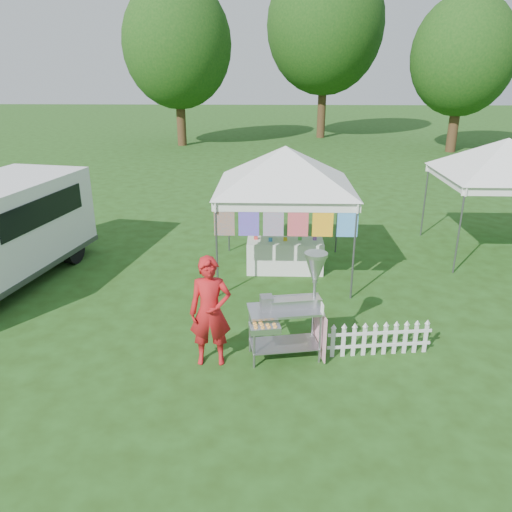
{
  "coord_description": "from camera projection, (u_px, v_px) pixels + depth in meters",
  "views": [
    {
      "loc": [
        -0.27,
        -7.62,
        4.63
      ],
      "look_at": [
        -0.59,
        1.65,
        1.1
      ],
      "focal_mm": 35.0,
      "sensor_mm": 36.0,
      "label": 1
    }
  ],
  "objects": [
    {
      "name": "canopy_right",
      "position": [
        509.0,
        138.0,
        12.19
      ],
      "size": [
        4.24,
        4.24,
        3.45
      ],
      "color": "#59595E",
      "rests_on": "ground"
    },
    {
      "name": "donut_cart",
      "position": [
        297.0,
        299.0,
        8.13
      ],
      "size": [
        1.34,
        1.11,
        1.84
      ],
      "rotation": [
        0.0,
        0.0,
        0.18
      ],
      "color": "gray",
      "rests_on": "ground"
    },
    {
      "name": "vendor",
      "position": [
        210.0,
        312.0,
        8.03
      ],
      "size": [
        0.71,
        0.49,
        1.87
      ],
      "primitive_type": "imported",
      "rotation": [
        0.0,
        0.0,
        0.07
      ],
      "color": "red",
      "rests_on": "ground"
    },
    {
      "name": "tree_left",
      "position": [
        177.0,
        45.0,
        29.3
      ],
      "size": [
        6.4,
        6.4,
        9.53
      ],
      "color": "#3B2015",
      "rests_on": "ground"
    },
    {
      "name": "ground",
      "position": [
        286.0,
        348.0,
        8.76
      ],
      "size": [
        120.0,
        120.0,
        0.0
      ],
      "primitive_type": "plane",
      "color": "#234012",
      "rests_on": "ground"
    },
    {
      "name": "tree_mid",
      "position": [
        325.0,
        25.0,
        32.28
      ],
      "size": [
        7.6,
        7.6,
        11.52
      ],
      "color": "#3B2015",
      "rests_on": "ground"
    },
    {
      "name": "display_table",
      "position": [
        285.0,
        256.0,
        11.94
      ],
      "size": [
        1.8,
        0.7,
        0.77
      ],
      "primitive_type": "cube",
      "color": "white",
      "rests_on": "ground"
    },
    {
      "name": "canopy_main",
      "position": [
        286.0,
        146.0,
        10.96
      ],
      "size": [
        4.24,
        4.24,
        3.45
      ],
      "color": "#59595E",
      "rests_on": "ground"
    },
    {
      "name": "picket_fence",
      "position": [
        380.0,
        340.0,
        8.47
      ],
      "size": [
        1.79,
        0.26,
        0.56
      ],
      "rotation": [
        0.0,
        0.0,
        0.13
      ],
      "color": "silver",
      "rests_on": "ground"
    },
    {
      "name": "tree_right",
      "position": [
        463.0,
        56.0,
        27.14
      ],
      "size": [
        5.6,
        5.6,
        8.42
      ],
      "color": "#3B2015",
      "rests_on": "ground"
    }
  ]
}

